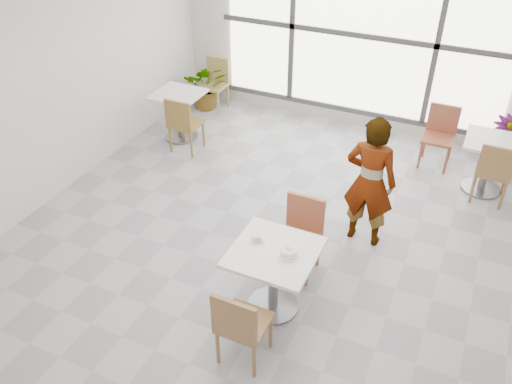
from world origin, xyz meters
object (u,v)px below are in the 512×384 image
at_px(oatmeal_bowl, 289,252).
at_px(main_table, 274,269).
at_px(chair_far, 301,230).
at_px(plant_left, 206,86).
at_px(bg_chair_right_near, 494,169).
at_px(coffee_cup, 256,238).
at_px(chair_near, 240,324).
at_px(bg_table_left, 179,109).
at_px(bg_table_right, 489,158).
at_px(bg_chair_left_near, 183,122).
at_px(bg_chair_left_far, 215,80).
at_px(person, 370,182).
at_px(bg_chair_right_far, 440,132).
at_px(plant_right, 503,142).

bearing_deg(oatmeal_bowl, main_table, 178.59).
xyz_separation_m(chair_far, plant_left, (-2.92, 3.11, -0.10)).
bearing_deg(bg_chair_right_near, coffee_cup, 54.26).
xyz_separation_m(chair_near, bg_table_left, (-2.74, 3.42, -0.01)).
relative_size(bg_table_right, plant_left, 0.93).
xyz_separation_m(oatmeal_bowl, bg_table_right, (1.57, 3.14, -0.31)).
bearing_deg(plant_left, bg_chair_right_near, -11.49).
distance_m(bg_table_right, bg_chair_left_near, 4.24).
bearing_deg(bg_table_right, bg_chair_left_far, 170.58).
relative_size(chair_far, person, 0.55).
distance_m(main_table, bg_table_right, 3.58).
relative_size(chair_near, bg_chair_right_far, 1.00).
bearing_deg(bg_table_left, bg_chair_left_near, -51.36).
distance_m(bg_table_left, bg_chair_right_near, 4.54).
distance_m(oatmeal_bowl, person, 1.51).
bearing_deg(bg_chair_left_far, main_table, -54.57).
height_order(oatmeal_bowl, person, person).
bearing_deg(oatmeal_bowl, bg_chair_left_near, 138.20).
bearing_deg(bg_table_right, plant_left, 171.81).
bearing_deg(bg_table_right, bg_chair_right_near, -75.16).
height_order(coffee_cup, bg_table_right, coffee_cup).
distance_m(coffee_cup, person, 1.58).
height_order(bg_chair_left_far, plant_left, bg_chair_left_far).
distance_m(bg_chair_left_near, bg_chair_right_far, 3.69).
height_order(oatmeal_bowl, bg_chair_right_near, bg_chair_right_near).
bearing_deg(bg_chair_right_near, chair_near, 63.45).
bearing_deg(main_table, bg_table_left, 135.63).
distance_m(main_table, oatmeal_bowl, 0.31).
height_order(person, bg_chair_left_near, person).
bearing_deg(main_table, chair_near, -90.09).
height_order(coffee_cup, person, person).
distance_m(oatmeal_bowl, bg_chair_left_far, 4.86).
height_order(person, plant_right, person).
bearing_deg(plant_right, bg_chair_right_near, -93.88).
xyz_separation_m(oatmeal_bowl, coffee_cup, (-0.36, 0.07, -0.01)).
bearing_deg(bg_chair_left_near, plant_right, -159.83).
bearing_deg(main_table, bg_chair_right_far, 74.24).
distance_m(person, bg_table_left, 3.51).
height_order(main_table, bg_table_left, same).
relative_size(person, plant_left, 1.98).
height_order(oatmeal_bowl, bg_table_right, oatmeal_bowl).
height_order(bg_table_left, plant_right, plant_right).
bearing_deg(bg_table_left, plant_right, 14.77).
height_order(bg_table_left, bg_chair_left_near, bg_chair_left_near).
xyz_separation_m(coffee_cup, bg_chair_left_far, (-2.54, 3.82, -0.28)).
xyz_separation_m(bg_chair_left_far, plant_right, (4.62, 0.02, -0.12)).
distance_m(oatmeal_bowl, coffee_cup, 0.37).
distance_m(chair_far, bg_chair_left_near, 2.95).
distance_m(bg_chair_left_near, bg_chair_right_near, 4.27).
relative_size(chair_near, oatmeal_bowl, 4.14).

